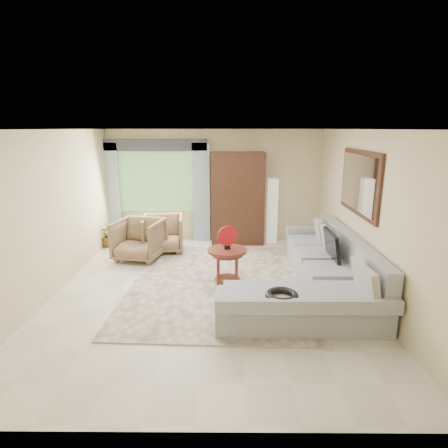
{
  "coord_description": "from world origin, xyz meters",
  "views": [
    {
      "loc": [
        0.29,
        -5.75,
        2.62
      ],
      "look_at": [
        0.25,
        0.35,
        1.05
      ],
      "focal_mm": 30.0,
      "sensor_mm": 36.0,
      "label": 1
    }
  ],
  "objects_px": {
    "tv_screen": "(332,245)",
    "armchair_right": "(163,234)",
    "sectional_sofa": "(320,279)",
    "potted_plant": "(109,234)",
    "armchair_left": "(139,239)",
    "coffee_table": "(227,267)",
    "floor_lamp": "(272,211)",
    "armoire": "(238,198)"
  },
  "relations": [
    {
      "from": "tv_screen",
      "to": "armchair_right",
      "type": "bearing_deg",
      "value": 149.66
    },
    {
      "from": "sectional_sofa",
      "to": "tv_screen",
      "type": "relative_size",
      "value": 4.68
    },
    {
      "from": "armchair_right",
      "to": "potted_plant",
      "type": "relative_size",
      "value": 1.49
    },
    {
      "from": "armchair_left",
      "to": "coffee_table",
      "type": "bearing_deg",
      "value": -24.78
    },
    {
      "from": "tv_screen",
      "to": "floor_lamp",
      "type": "height_order",
      "value": "floor_lamp"
    },
    {
      "from": "coffee_table",
      "to": "armchair_left",
      "type": "distance_m",
      "value": 2.26
    },
    {
      "from": "armoire",
      "to": "floor_lamp",
      "type": "xyz_separation_m",
      "value": [
        0.8,
        0.06,
        -0.3
      ]
    },
    {
      "from": "armchair_right",
      "to": "armoire",
      "type": "bearing_deg",
      "value": 15.79
    },
    {
      "from": "coffee_table",
      "to": "armchair_right",
      "type": "xyz_separation_m",
      "value": [
        -1.39,
        1.86,
        0.05
      ]
    },
    {
      "from": "tv_screen",
      "to": "armoire",
      "type": "height_order",
      "value": "armoire"
    },
    {
      "from": "sectional_sofa",
      "to": "potted_plant",
      "type": "relative_size",
      "value": 5.93
    },
    {
      "from": "tv_screen",
      "to": "armchair_right",
      "type": "height_order",
      "value": "tv_screen"
    },
    {
      "from": "tv_screen",
      "to": "floor_lamp",
      "type": "relative_size",
      "value": 0.49
    },
    {
      "from": "armchair_right",
      "to": "floor_lamp",
      "type": "bearing_deg",
      "value": 10.16
    },
    {
      "from": "sectional_sofa",
      "to": "armoire",
      "type": "bearing_deg",
      "value": 113.06
    },
    {
      "from": "potted_plant",
      "to": "armoire",
      "type": "distance_m",
      "value": 3.03
    },
    {
      "from": "coffee_table",
      "to": "armchair_left",
      "type": "relative_size",
      "value": 0.72
    },
    {
      "from": "coffee_table",
      "to": "potted_plant",
      "type": "distance_m",
      "value": 3.46
    },
    {
      "from": "armchair_left",
      "to": "armoire",
      "type": "bearing_deg",
      "value": 42.28
    },
    {
      "from": "coffee_table",
      "to": "floor_lamp",
      "type": "height_order",
      "value": "floor_lamp"
    },
    {
      "from": "tv_screen",
      "to": "floor_lamp",
      "type": "distance_m",
      "value": 2.67
    },
    {
      "from": "sectional_sofa",
      "to": "coffee_table",
      "type": "distance_m",
      "value": 1.52
    },
    {
      "from": "potted_plant",
      "to": "armoire",
      "type": "relative_size",
      "value": 0.28
    },
    {
      "from": "tv_screen",
      "to": "armchair_left",
      "type": "height_order",
      "value": "tv_screen"
    },
    {
      "from": "coffee_table",
      "to": "armchair_left",
      "type": "height_order",
      "value": "armchair_left"
    },
    {
      "from": "coffee_table",
      "to": "sectional_sofa",
      "type": "bearing_deg",
      "value": -13.66
    },
    {
      "from": "armchair_left",
      "to": "armoire",
      "type": "xyz_separation_m",
      "value": [
        2.04,
        1.18,
        0.63
      ]
    },
    {
      "from": "tv_screen",
      "to": "potted_plant",
      "type": "xyz_separation_m",
      "value": [
        -4.41,
        2.18,
        -0.43
      ]
    },
    {
      "from": "tv_screen",
      "to": "coffee_table",
      "type": "xyz_separation_m",
      "value": [
        -1.74,
        -0.03,
        -0.37
      ]
    },
    {
      "from": "sectional_sofa",
      "to": "armoire",
      "type": "relative_size",
      "value": 1.65
    },
    {
      "from": "coffee_table",
      "to": "armchair_right",
      "type": "distance_m",
      "value": 2.33
    },
    {
      "from": "tv_screen",
      "to": "coffee_table",
      "type": "height_order",
      "value": "tv_screen"
    },
    {
      "from": "armchair_left",
      "to": "armoire",
      "type": "distance_m",
      "value": 2.44
    },
    {
      "from": "sectional_sofa",
      "to": "armoire",
      "type": "xyz_separation_m",
      "value": [
        -1.23,
        2.9,
        0.77
      ]
    },
    {
      "from": "sectional_sofa",
      "to": "potted_plant",
      "type": "xyz_separation_m",
      "value": [
        -4.15,
        2.56,
        0.01
      ]
    },
    {
      "from": "armoire",
      "to": "floor_lamp",
      "type": "relative_size",
      "value": 1.4
    },
    {
      "from": "sectional_sofa",
      "to": "armchair_left",
      "type": "xyz_separation_m",
      "value": [
        -3.28,
        1.72,
        0.13
      ]
    },
    {
      "from": "potted_plant",
      "to": "coffee_table",
      "type": "bearing_deg",
      "value": -39.5
    },
    {
      "from": "armoire",
      "to": "tv_screen",
      "type": "bearing_deg",
      "value": -59.17
    },
    {
      "from": "sectional_sofa",
      "to": "coffee_table",
      "type": "relative_size",
      "value": 5.24
    },
    {
      "from": "armchair_left",
      "to": "armchair_right",
      "type": "xyz_separation_m",
      "value": [
        0.4,
        0.5,
        -0.02
      ]
    },
    {
      "from": "tv_screen",
      "to": "sectional_sofa",
      "type": "bearing_deg",
      "value": -124.78
    }
  ]
}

